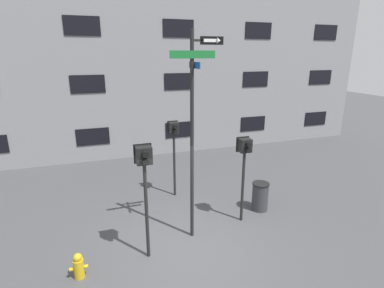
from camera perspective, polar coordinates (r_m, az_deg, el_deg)
ground_plane at (r=7.89m, az=-0.85°, el=-19.26°), size 60.00×60.00×0.00m
building_facade at (r=13.98m, az=-11.44°, el=20.88°), size 24.00×0.63×11.45m
street_sign_pole at (r=7.15m, az=0.39°, el=3.79°), size 1.28×0.72×5.19m
pedestrian_signal_left at (r=6.65m, az=-9.01°, el=-5.10°), size 0.40×0.40×2.77m
pedestrian_signal_right at (r=8.30m, az=9.95°, el=-2.41°), size 0.38×0.40×2.49m
pedestrian_signal_across at (r=9.73m, az=-3.46°, el=0.92°), size 0.35×0.40×2.58m
fire_hydrant at (r=7.34m, az=-20.79°, el=-20.93°), size 0.38×0.22×0.60m
trash_bin at (r=9.58m, az=12.84°, el=-9.69°), size 0.52×0.52×0.88m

